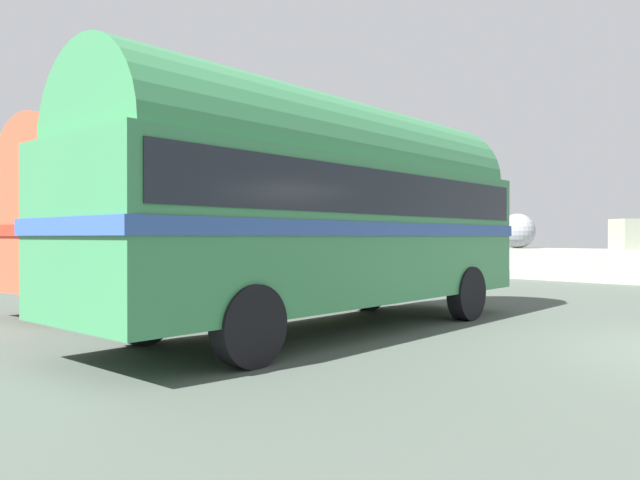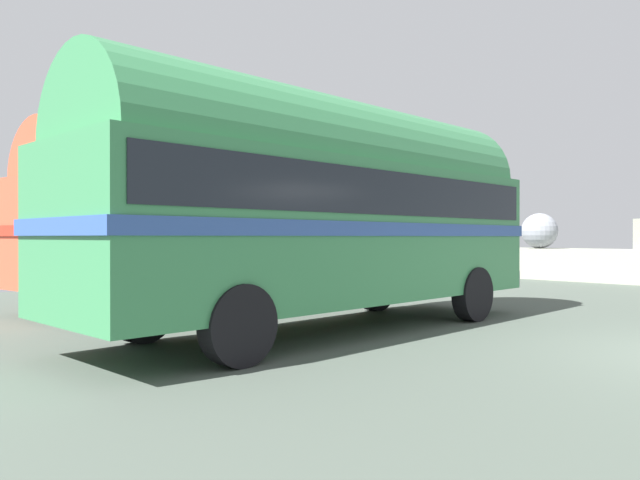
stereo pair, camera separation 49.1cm
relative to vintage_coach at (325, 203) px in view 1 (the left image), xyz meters
name	(u,v)px [view 1 (the left image)]	position (x,y,z in m)	size (l,w,h in m)	color
vintage_coach	(325,203)	(0.00, 0.00, 0.00)	(2.96, 8.72, 3.70)	black
second_coach	(197,213)	(-5.05, 0.95, 0.00)	(3.69, 8.85, 3.70)	black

